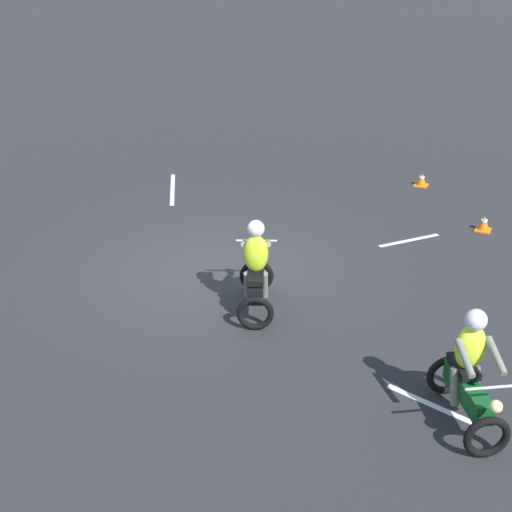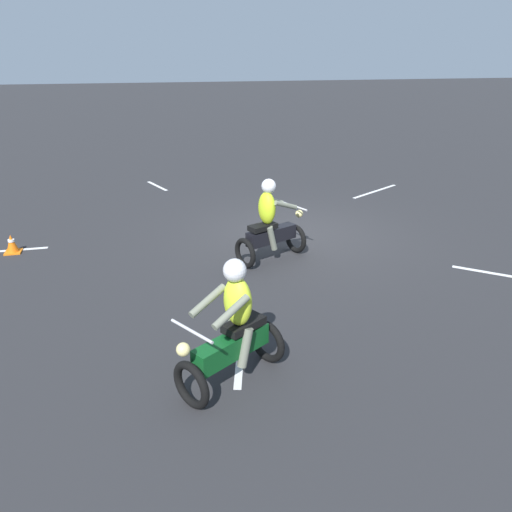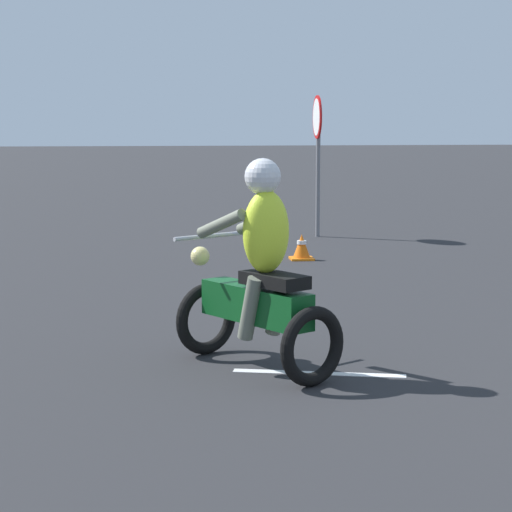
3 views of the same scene
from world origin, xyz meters
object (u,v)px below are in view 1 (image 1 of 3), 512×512
Objects in this scene: motorcycle_rider_foreground at (256,272)px; motorcycle_rider_background at (469,375)px; traffic_cone_far_center at (422,180)px; traffic_cone_mid_left at (484,224)px.

motorcycle_rider_foreground is 3.98m from motorcycle_rider_background.
traffic_cone_mid_left is at bearing 40.59° from traffic_cone_far_center.
motorcycle_rider_foreground reaches higher than traffic_cone_far_center.
motorcycle_rider_background is (1.45, 3.71, 0.00)m from motorcycle_rider_foreground.
motorcycle_rider_foreground is at bearing -8.05° from traffic_cone_far_center.
motorcycle_rider_foreground is 5.88m from traffic_cone_mid_left.
motorcycle_rider_foreground is 1.00× the size of motorcycle_rider_background.
motorcycle_rider_background reaches higher than traffic_cone_mid_left.
motorcycle_rider_foreground and motorcycle_rider_background have the same top height.
traffic_cone_mid_left is 2.84m from traffic_cone_far_center.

